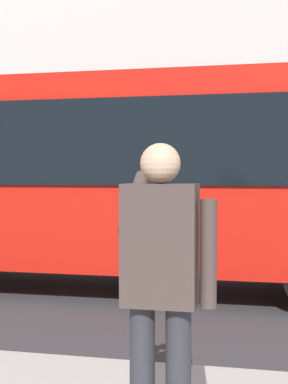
{
  "coord_description": "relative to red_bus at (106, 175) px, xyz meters",
  "views": [
    {
      "loc": [
        -0.2,
        7.8,
        1.68
      ],
      "look_at": [
        1.43,
        0.33,
        1.44
      ],
      "focal_mm": 50.7,
      "sensor_mm": 36.0,
      "label": 1
    }
  ],
  "objects": [
    {
      "name": "ground_plane",
      "position": [
        -2.09,
        0.03,
        -1.68
      ],
      "size": [
        60.0,
        60.0,
        0.0
      ],
      "primitive_type": "plane",
      "color": "#38383A"
    },
    {
      "name": "building_facade_far",
      "position": [
        -2.1,
        -6.77,
        4.3
      ],
      "size": [
        28.0,
        1.55,
        12.0
      ],
      "color": "beige",
      "rests_on": "ground_plane"
    },
    {
      "name": "red_bus",
      "position": [
        0.0,
        0.0,
        0.0
      ],
      "size": [
        9.05,
        2.54,
        3.08
      ],
      "color": "red",
      "rests_on": "ground_plane"
    },
    {
      "name": "pedestrian_photographer",
      "position": [
        -1.75,
        4.94,
        -0.54
      ],
      "size": [
        0.53,
        0.52,
        1.7
      ],
      "color": "#2D2D33",
      "rests_on": "sidewalk_curb"
    }
  ]
}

